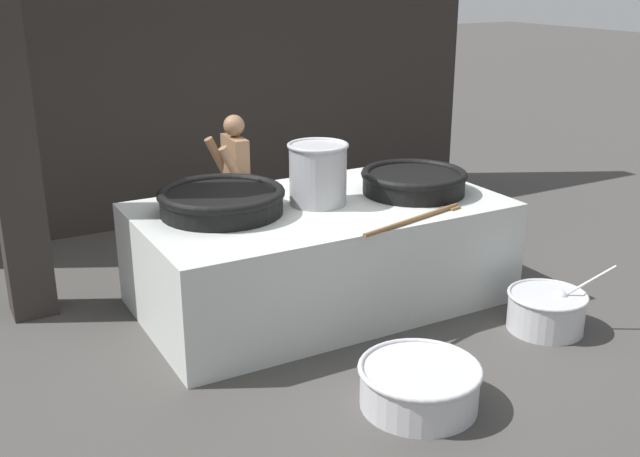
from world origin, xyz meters
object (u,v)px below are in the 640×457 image
Objects in this scene: prep_bowl_vegetables at (546,309)px; prep_bowl_meat at (419,384)px; cook at (235,183)px; stock_pot at (318,173)px; giant_wok_near at (222,200)px; giant_wok_far at (414,181)px.

prep_bowl_meat is (-1.71, -0.46, -0.01)m from prep_bowl_vegetables.
cook is at bearing 120.54° from prep_bowl_vegetables.
prep_bowl_vegetables is 1.77m from prep_bowl_meat.
giant_wok_near is at bearing 169.63° from stock_pot.
cook is at bearing 89.94° from prep_bowl_meat.
giant_wok_far is 1.81× the size of stock_pot.
stock_pot is at bearing 82.67° from prep_bowl_meat.
giant_wok_near is 3.03m from prep_bowl_vegetables.
cook is at bearing 100.43° from stock_pot.
prep_bowl_vegetables is at bearing 124.00° from cook.
stock_pot is at bearing 171.92° from giant_wok_far.
giant_wok_near is at bearing 106.35° from prep_bowl_meat.
giant_wok_near reaches higher than prep_bowl_meat.
giant_wok_far is at bearing -9.17° from giant_wok_near.
cook reaches higher than prep_bowl_vegetables.
giant_wok_far is 0.64× the size of cook.
giant_wok_near is 1.38m from cook.
giant_wok_near reaches higher than giant_wok_far.
giant_wok_far is 1.01m from stock_pot.
prep_bowl_vegetables is at bearing 14.91° from prep_bowl_meat.
prep_bowl_meat is at bearing -73.65° from giant_wok_near.
cook is 1.77× the size of prep_bowl_meat.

